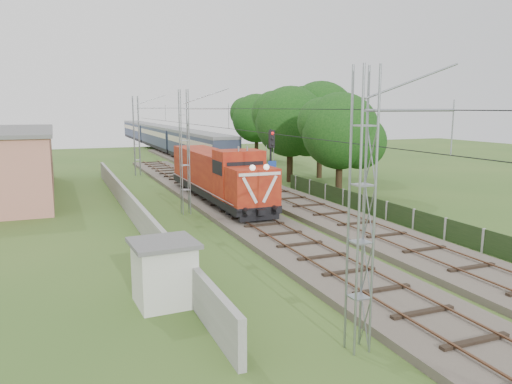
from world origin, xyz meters
name	(u,v)px	position (x,y,z in m)	size (l,w,h in m)	color
ground	(315,260)	(0.00, 0.00, 0.00)	(140.00, 140.00, 0.00)	#365921
track_main	(257,223)	(0.00, 7.00, 0.18)	(4.20, 70.00, 0.45)	#6B6054
track_side	(254,186)	(5.00, 20.00, 0.18)	(4.20, 80.00, 0.45)	#6B6054
catenary	(185,152)	(-2.95, 12.00, 4.05)	(3.31, 70.00, 8.00)	gray
boundary_wall	(131,206)	(-6.50, 12.00, 0.75)	(0.25, 40.00, 1.50)	#9E9E99
fence	(414,219)	(8.00, 3.00, 0.60)	(0.12, 32.00, 1.20)	black
locomotive	(218,174)	(0.00, 14.51, 2.14)	(2.83, 16.17, 4.11)	black
coach_rake	(161,136)	(5.00, 59.72, 2.45)	(2.93, 65.42, 3.39)	black
signal_post	(271,154)	(3.02, 11.89, 3.72)	(0.60, 0.47, 5.41)	black
relay_hut	(164,272)	(-7.40, -2.54, 1.16)	(2.34, 2.34, 2.29)	silver
tree_a	(341,132)	(9.78, 13.94, 5.02)	(6.20, 5.91, 8.04)	#3A2B17
tree_b	(321,118)	(13.47, 23.66, 5.87)	(7.25, 6.91, 9.40)	#3A2B17
tree_c	(291,122)	(9.59, 22.33, 5.51)	(6.81, 6.49, 8.83)	#3A2B17
tree_d	(257,119)	(14.02, 41.58, 5.39)	(6.66, 6.35, 8.64)	#3A2B17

